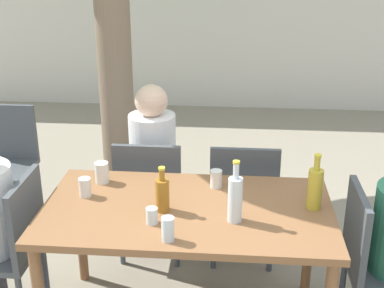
% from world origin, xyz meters
% --- Properties ---
extents(dining_table_front, '(1.57, 0.86, 0.76)m').
position_xyz_m(dining_table_front, '(0.00, 0.00, 0.68)').
color(dining_table_front, brown).
rests_on(dining_table_front, ground_plane).
extents(patio_chair_0, '(0.44, 0.44, 0.89)m').
position_xyz_m(patio_chair_0, '(-1.02, 0.00, 0.50)').
color(patio_chair_0, '#474C51').
rests_on(patio_chair_0, ground_plane).
extents(patio_chair_1, '(0.44, 0.44, 0.89)m').
position_xyz_m(patio_chair_1, '(1.02, 0.00, 0.50)').
color(patio_chair_1, '#474C51').
rests_on(patio_chair_1, ground_plane).
extents(patio_chair_2, '(0.44, 0.44, 0.89)m').
position_xyz_m(patio_chair_2, '(-0.31, 0.66, 0.50)').
color(patio_chair_2, '#474C51').
rests_on(patio_chair_2, ground_plane).
extents(patio_chair_3, '(0.44, 0.44, 0.89)m').
position_xyz_m(patio_chair_3, '(0.31, 0.66, 0.50)').
color(patio_chair_3, '#474C51').
rests_on(patio_chair_3, ground_plane).
extents(patio_chair_4, '(0.44, 0.44, 0.89)m').
position_xyz_m(patio_chair_4, '(-1.55, 1.20, 0.50)').
color(patio_chair_4, '#474C51').
rests_on(patio_chair_4, ground_plane).
extents(person_seated_2, '(0.32, 0.56, 1.22)m').
position_xyz_m(person_seated_2, '(-0.31, 0.90, 0.54)').
color(person_seated_2, '#383842').
rests_on(person_seated_2, ground_plane).
extents(oil_cruet_0, '(0.08, 0.08, 0.31)m').
position_xyz_m(oil_cruet_0, '(0.68, 0.06, 0.89)').
color(oil_cruet_0, gold).
rests_on(oil_cruet_0, dining_table_front).
extents(water_bottle_1, '(0.08, 0.08, 0.33)m').
position_xyz_m(water_bottle_1, '(0.25, -0.12, 0.89)').
color(water_bottle_1, silver).
rests_on(water_bottle_1, dining_table_front).
extents(amber_bottle_2, '(0.08, 0.08, 0.25)m').
position_xyz_m(amber_bottle_2, '(-0.13, -0.04, 0.86)').
color(amber_bottle_2, '#9E661E').
rests_on(amber_bottle_2, dining_table_front).
extents(drinking_glass_0, '(0.07, 0.07, 0.11)m').
position_xyz_m(drinking_glass_0, '(0.14, 0.26, 0.82)').
color(drinking_glass_0, silver).
rests_on(drinking_glass_0, dining_table_front).
extents(drinking_glass_1, '(0.07, 0.07, 0.11)m').
position_xyz_m(drinking_glass_1, '(-0.58, 0.09, 0.82)').
color(drinking_glass_1, silver).
rests_on(drinking_glass_1, dining_table_front).
extents(drinking_glass_2, '(0.08, 0.08, 0.12)m').
position_xyz_m(drinking_glass_2, '(-0.53, 0.27, 0.83)').
color(drinking_glass_2, silver).
rests_on(drinking_glass_2, dining_table_front).
extents(drinking_glass_3, '(0.06, 0.06, 0.09)m').
position_xyz_m(drinking_glass_3, '(-0.16, -0.18, 0.81)').
color(drinking_glass_3, silver).
rests_on(drinking_glass_3, dining_table_front).
extents(drinking_glass_4, '(0.06, 0.06, 0.12)m').
position_xyz_m(drinking_glass_4, '(-0.06, -0.33, 0.83)').
color(drinking_glass_4, silver).
rests_on(drinking_glass_4, dining_table_front).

